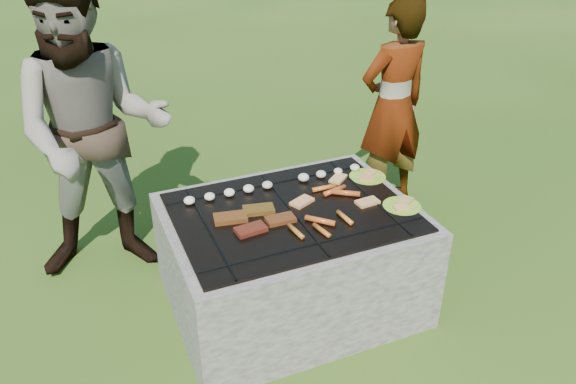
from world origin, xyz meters
The scene contains 10 objects.
lawn centered at (0.00, 0.00, 0.00)m, with size 60.00×60.00×0.00m, color #244411.
fire_pit centered at (0.00, 0.00, 0.28)m, with size 1.30×1.00×0.62m.
mushrooms centered at (0.00, 0.28, 0.63)m, with size 1.06×0.06×0.05m.
pork_slabs centered at (-0.22, -0.01, 0.62)m, with size 0.40×0.27×0.02m.
sausages centered at (0.19, -0.06, 0.63)m, with size 0.50×0.46×0.03m.
bread_on_grate centered at (0.28, 0.05, 0.62)m, with size 0.46×0.40×0.02m.
plate_far centered at (0.56, 0.18, 0.61)m, with size 0.28×0.28×0.03m.
plate_near centered at (0.56, -0.18, 0.61)m, with size 0.25×0.25×0.03m.
cook centered at (1.12, 0.81, 0.75)m, with size 0.54×0.36×1.49m, color gray.
bystander centered at (-0.86, 0.77, 0.89)m, with size 0.87×0.68×1.79m, color gray.
Camera 1 is at (-1.00, -2.30, 2.13)m, focal length 35.00 mm.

